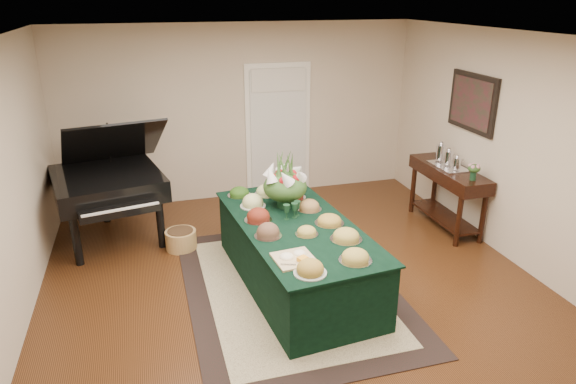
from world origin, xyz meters
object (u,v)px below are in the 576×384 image
object	(u,v)px
floral_centerpiece	(285,181)
mahogany_sideboard	(448,181)
grand_piano	(108,182)
buffet_table	(296,254)

from	to	relation	value
floral_centerpiece	mahogany_sideboard	size ratio (longest dim) A/B	0.38
floral_centerpiece	grand_piano	bearing A→B (deg)	147.53
buffet_table	grand_piano	distance (m)	2.71
floral_centerpiece	mahogany_sideboard	xyz separation A→B (m)	(2.44, 0.41, -0.39)
grand_piano	mahogany_sideboard	bearing A→B (deg)	-11.03
buffet_table	mahogany_sideboard	bearing A→B (deg)	20.44
mahogany_sideboard	buffet_table	bearing A→B (deg)	-159.56
grand_piano	mahogany_sideboard	xyz separation A→B (m)	(4.46, -0.87, -0.13)
buffet_table	floral_centerpiece	xyz separation A→B (m)	(0.02, 0.50, 0.69)
buffet_table	mahogany_sideboard	distance (m)	2.64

